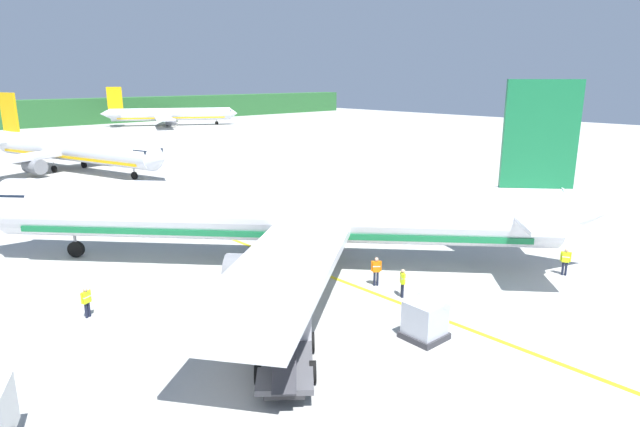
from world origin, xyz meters
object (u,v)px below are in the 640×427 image
Objects in this scene: cargo_container_near at (425,320)px; airliner_far_taxiway at (170,115)px; crew_loader_left at (403,281)px; service_truck_fuel at (286,334)px; crew_marshaller at (86,300)px; crew_supervisor at (376,269)px; airliner_mid_apron at (71,149)px; airliner_foreground at (280,214)px; crew_loader_right at (565,259)px.

airliner_far_taxiway is at bearing 67.44° from cargo_container_near.
airliner_far_taxiway is 117.87m from crew_loader_left.
cargo_container_near reaches higher than crew_loader_left.
crew_marshaller is (-4.79, 10.23, -0.24)m from service_truck_fuel.
crew_marshaller is 15.88m from crew_supervisor.
airliner_mid_apron is at bearing 88.60° from crew_loader_left.
cargo_container_near is 1.19× the size of crew_loader_left.
airliner_far_taxiway is at bearing 59.95° from crew_marshaller.
airliner_foreground is at bearing 51.86° from service_truck_fuel.
airliner_foreground reaches higher than cargo_container_near.
service_truck_fuel is 3.20× the size of crew_supervisor.
airliner_far_taxiway is 18.53× the size of crew_loader_left.
airliner_foreground is 18.98× the size of crew_supervisor.
service_truck_fuel is at bearing -100.43° from airliner_mid_apron.
airliner_mid_apron reaches higher than crew_loader_right.
airliner_far_taxiway is 19.00× the size of crew_marshaller.
service_truck_fuel is (-10.42, -56.65, -1.64)m from airliner_mid_apron.
crew_loader_left is at bearing -91.40° from airliner_mid_apron.
airliner_far_taxiway is (45.28, 100.30, -0.62)m from airliner_foreground.
cargo_container_near is (-4.44, -59.67, -1.90)m from airliner_mid_apron.
airliner_mid_apron is 19.47× the size of crew_supervisor.
service_truck_fuel is at bearing -128.14° from airliner_foreground.
cargo_container_near reaches higher than crew_loader_right.
service_truck_fuel reaches higher than crew_supervisor.
service_truck_fuel reaches higher than crew_loader_right.
service_truck_fuel is 3.20× the size of crew_loader_right.
crew_marshaller is 0.92× the size of crew_supervisor.
airliner_far_taxiway is 17.50× the size of crew_loader_right.
airliner_foreground is 18.15m from crew_loader_right.
airliner_foreground is 20.09× the size of crew_loader_left.
airliner_mid_apron is 1.11× the size of airliner_far_taxiway.
crew_loader_left is (3.07, 3.75, 0.05)m from cargo_container_near.
airliner_far_taxiway is 115.82m from crew_supervisor.
airliner_mid_apron is at bearing 79.57° from service_truck_fuel.
airliner_far_taxiway is at bearing 73.49° from crew_loader_right.
crew_supervisor is (-1.15, -53.79, -1.79)m from airliner_mid_apron.
crew_loader_right is (13.13, -1.09, 0.11)m from cargo_container_near.
crew_loader_right is 1.00× the size of crew_supervisor.
crew_loader_right is at bearing -35.25° from crew_supervisor.
airliner_foreground reaches higher than crew_loader_right.
crew_loader_left is at bearing -111.88° from airliner_far_taxiway.
airliner_mid_apron reaches higher than service_truck_fuel.
crew_loader_left is at bearing -95.79° from crew_supervisor.
crew_marshaller is at bearing 178.01° from airliner_foreground.
airliner_mid_apron is 17.32× the size of cargo_container_near.
airliner_foreground is 0.98× the size of airliner_mid_apron.
crew_supervisor is (-9.85, 6.96, -0.00)m from crew_loader_right.
service_truck_fuel reaches higher than crew_loader_left.
service_truck_fuel is 3.48× the size of crew_marshaller.
airliner_mid_apron is 21.12× the size of crew_marshaller.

